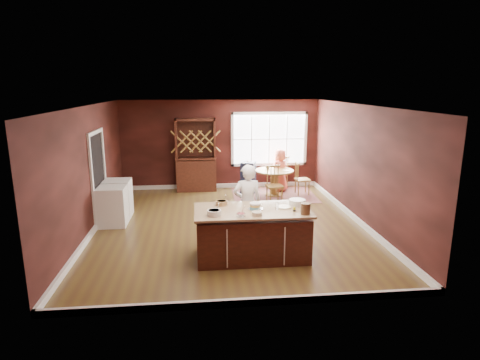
{
  "coord_description": "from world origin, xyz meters",
  "views": [
    {
      "loc": [
        -0.66,
        -8.66,
        3.12
      ],
      "look_at": [
        0.24,
        0.02,
        1.05
      ],
      "focal_mm": 30.0,
      "sensor_mm": 36.0,
      "label": 1
    }
  ],
  "objects_px": {
    "chair_south": "(275,184)",
    "hutch": "(196,155)",
    "chair_east": "(302,178)",
    "high_chair": "(248,177)",
    "baker": "(247,204)",
    "seated_woman": "(280,170)",
    "kitchen_island": "(252,234)",
    "washer": "(113,206)",
    "chair_north": "(280,172)",
    "layer_cake": "(255,206)",
    "toddler": "(247,166)",
    "dining_table": "(274,177)",
    "dryer": "(118,198)"
  },
  "relations": [
    {
      "from": "hutch",
      "to": "layer_cake",
      "type": "bearing_deg",
      "value": -77.69
    },
    {
      "from": "layer_cake",
      "to": "seated_woman",
      "type": "bearing_deg",
      "value": 73.06
    },
    {
      "from": "baker",
      "to": "chair_east",
      "type": "xyz_separation_m",
      "value": [
        2.03,
        3.42,
        -0.31
      ]
    },
    {
      "from": "chair_east",
      "to": "chair_north",
      "type": "height_order",
      "value": "chair_north"
    },
    {
      "from": "chair_east",
      "to": "seated_woman",
      "type": "relative_size",
      "value": 0.76
    },
    {
      "from": "toddler",
      "to": "chair_north",
      "type": "bearing_deg",
      "value": 23.21
    },
    {
      "from": "dining_table",
      "to": "seated_woman",
      "type": "xyz_separation_m",
      "value": [
        0.26,
        0.43,
        0.11
      ]
    },
    {
      "from": "toddler",
      "to": "dryer",
      "type": "xyz_separation_m",
      "value": [
        -3.37,
        -1.84,
        -0.36
      ]
    },
    {
      "from": "dryer",
      "to": "hutch",
      "type": "bearing_deg",
      "value": 50.65
    },
    {
      "from": "dining_table",
      "to": "layer_cake",
      "type": "bearing_deg",
      "value": -105.34
    },
    {
      "from": "seated_woman",
      "to": "washer",
      "type": "xyz_separation_m",
      "value": [
        -4.37,
        -2.55,
        -0.19
      ]
    },
    {
      "from": "hutch",
      "to": "toddler",
      "type": "bearing_deg",
      "value": -17.43
    },
    {
      "from": "layer_cake",
      "to": "chair_south",
      "type": "relative_size",
      "value": 0.29
    },
    {
      "from": "layer_cake",
      "to": "dining_table",
      "type": "bearing_deg",
      "value": 74.66
    },
    {
      "from": "chair_east",
      "to": "high_chair",
      "type": "bearing_deg",
      "value": 76.91
    },
    {
      "from": "dining_table",
      "to": "seated_woman",
      "type": "distance_m",
      "value": 0.51
    },
    {
      "from": "dining_table",
      "to": "chair_east",
      "type": "relative_size",
      "value": 1.13
    },
    {
      "from": "dining_table",
      "to": "hutch",
      "type": "relative_size",
      "value": 0.51
    },
    {
      "from": "chair_south",
      "to": "hutch",
      "type": "height_order",
      "value": "hutch"
    },
    {
      "from": "dryer",
      "to": "layer_cake",
      "type": "bearing_deg",
      "value": -42.06
    },
    {
      "from": "chair_north",
      "to": "seated_woman",
      "type": "distance_m",
      "value": 0.41
    },
    {
      "from": "chair_south",
      "to": "hutch",
      "type": "xyz_separation_m",
      "value": [
        -2.1,
        1.54,
        0.58
      ]
    },
    {
      "from": "layer_cake",
      "to": "washer",
      "type": "bearing_deg",
      "value": 145.51
    },
    {
      "from": "chair_south",
      "to": "toddler",
      "type": "height_order",
      "value": "chair_south"
    },
    {
      "from": "washer",
      "to": "chair_north",
      "type": "bearing_deg",
      "value": 33.47
    },
    {
      "from": "dining_table",
      "to": "toddler",
      "type": "distance_m",
      "value": 0.87
    },
    {
      "from": "dining_table",
      "to": "chair_north",
      "type": "xyz_separation_m",
      "value": [
        0.33,
        0.81,
        -0.03
      ]
    },
    {
      "from": "layer_cake",
      "to": "chair_east",
      "type": "xyz_separation_m",
      "value": [
        1.98,
        4.18,
        -0.49
      ]
    },
    {
      "from": "dryer",
      "to": "baker",
      "type": "bearing_deg",
      "value": -33.39
    },
    {
      "from": "baker",
      "to": "seated_woman",
      "type": "relative_size",
      "value": 1.25
    },
    {
      "from": "chair_east",
      "to": "hutch",
      "type": "relative_size",
      "value": 0.45
    },
    {
      "from": "chair_south",
      "to": "washer",
      "type": "distance_m",
      "value": 4.23
    },
    {
      "from": "chair_east",
      "to": "high_chair",
      "type": "xyz_separation_m",
      "value": [
        -1.55,
        0.28,
        0.0
      ]
    },
    {
      "from": "chair_south",
      "to": "chair_east",
      "type": "bearing_deg",
      "value": 30.39
    },
    {
      "from": "layer_cake",
      "to": "hutch",
      "type": "relative_size",
      "value": 0.13
    },
    {
      "from": "dining_table",
      "to": "seated_woman",
      "type": "height_order",
      "value": "seated_woman"
    },
    {
      "from": "kitchen_island",
      "to": "high_chair",
      "type": "xyz_separation_m",
      "value": [
        0.48,
        4.47,
        0.05
      ]
    },
    {
      "from": "toddler",
      "to": "washer",
      "type": "distance_m",
      "value": 4.19
    },
    {
      "from": "chair_north",
      "to": "washer",
      "type": "distance_m",
      "value": 5.33
    },
    {
      "from": "chair_east",
      "to": "chair_north",
      "type": "relative_size",
      "value": 0.96
    },
    {
      "from": "layer_cake",
      "to": "toddler",
      "type": "xyz_separation_m",
      "value": [
        0.39,
        4.52,
        -0.17
      ]
    },
    {
      "from": "layer_cake",
      "to": "chair_east",
      "type": "height_order",
      "value": "layer_cake"
    },
    {
      "from": "toddler",
      "to": "dining_table",
      "type": "bearing_deg",
      "value": -25.02
    },
    {
      "from": "kitchen_island",
      "to": "washer",
      "type": "xyz_separation_m",
      "value": [
        -2.92,
        2.05,
        0.01
      ]
    },
    {
      "from": "seated_woman",
      "to": "high_chair",
      "type": "distance_m",
      "value": 0.99
    },
    {
      "from": "chair_south",
      "to": "washer",
      "type": "xyz_separation_m",
      "value": [
        -3.99,
        -1.4,
        -0.06
      ]
    },
    {
      "from": "chair_south",
      "to": "seated_woman",
      "type": "xyz_separation_m",
      "value": [
        0.38,
        1.15,
        0.13
      ]
    },
    {
      "from": "chair_south",
      "to": "high_chair",
      "type": "bearing_deg",
      "value": 113.16
    },
    {
      "from": "kitchen_island",
      "to": "chair_south",
      "type": "height_order",
      "value": "chair_south"
    },
    {
      "from": "chair_south",
      "to": "seated_woman",
      "type": "relative_size",
      "value": 0.79
    }
  ]
}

